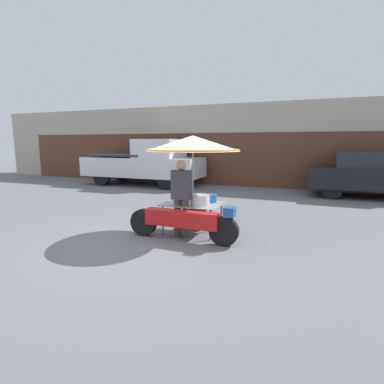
% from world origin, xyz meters
% --- Properties ---
extents(ground_plane, '(36.00, 36.00, 0.00)m').
position_xyz_m(ground_plane, '(0.00, 0.00, 0.00)').
color(ground_plane, slate).
extents(shopfront_building, '(28.00, 2.06, 3.63)m').
position_xyz_m(shopfront_building, '(0.00, 9.19, 1.80)').
color(shopfront_building, '#B2A893').
rests_on(shopfront_building, ground).
extents(vendor_motorcycle_cart, '(2.30, 1.99, 2.07)m').
position_xyz_m(vendor_motorcycle_cart, '(0.58, 0.81, 1.62)').
color(vendor_motorcycle_cart, black).
rests_on(vendor_motorcycle_cart, ground).
extents(vendor_person, '(0.38, 0.22, 1.59)m').
position_xyz_m(vendor_person, '(0.47, 0.52, 0.89)').
color(vendor_person, '#4C473D').
rests_on(vendor_person, ground).
extents(parked_car, '(4.23, 1.82, 1.61)m').
position_xyz_m(parked_car, '(4.90, 7.00, 0.83)').
color(parked_car, black).
rests_on(parked_car, ground).
extents(pickup_truck, '(5.48, 2.00, 2.08)m').
position_xyz_m(pickup_truck, '(-4.09, 6.91, 1.01)').
color(pickup_truck, black).
rests_on(pickup_truck, ground).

